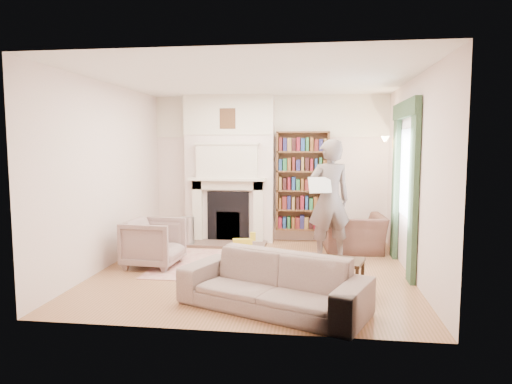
# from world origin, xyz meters

# --- Properties ---
(floor) EXTENTS (4.50, 4.50, 0.00)m
(floor) POSITION_xyz_m (0.00, 0.00, 0.00)
(floor) COLOR brown
(floor) RESTS_ON ground
(ceiling) EXTENTS (4.50, 4.50, 0.00)m
(ceiling) POSITION_xyz_m (0.00, 0.00, 2.80)
(ceiling) COLOR white
(ceiling) RESTS_ON wall_back
(wall_back) EXTENTS (4.50, 0.00, 4.50)m
(wall_back) POSITION_xyz_m (0.00, 2.25, 1.40)
(wall_back) COLOR #F2DED2
(wall_back) RESTS_ON floor
(wall_front) EXTENTS (4.50, 0.00, 4.50)m
(wall_front) POSITION_xyz_m (0.00, -2.25, 1.40)
(wall_front) COLOR #F2DED2
(wall_front) RESTS_ON floor
(wall_left) EXTENTS (0.00, 4.50, 4.50)m
(wall_left) POSITION_xyz_m (-2.25, 0.00, 1.40)
(wall_left) COLOR #F2DED2
(wall_left) RESTS_ON floor
(wall_right) EXTENTS (0.00, 4.50, 4.50)m
(wall_right) POSITION_xyz_m (2.25, 0.00, 1.40)
(wall_right) COLOR #F2DED2
(wall_right) RESTS_ON floor
(fireplace) EXTENTS (1.70, 0.58, 2.80)m
(fireplace) POSITION_xyz_m (-0.75, 2.05, 1.39)
(fireplace) COLOR #F2DED2
(fireplace) RESTS_ON floor
(bookcase) EXTENTS (1.00, 0.24, 1.85)m
(bookcase) POSITION_xyz_m (0.65, 2.12, 1.18)
(bookcase) COLOR brown
(bookcase) RESTS_ON floor
(window) EXTENTS (0.02, 0.90, 1.30)m
(window) POSITION_xyz_m (2.23, 0.40, 1.45)
(window) COLOR silver
(window) RESTS_ON wall_right
(curtain_left) EXTENTS (0.07, 0.32, 2.40)m
(curtain_left) POSITION_xyz_m (2.20, -0.30, 1.20)
(curtain_left) COLOR #2D432B
(curtain_left) RESTS_ON floor
(curtain_right) EXTENTS (0.07, 0.32, 2.40)m
(curtain_right) POSITION_xyz_m (2.20, 1.10, 1.20)
(curtain_right) COLOR #2D432B
(curtain_right) RESTS_ON floor
(pelmet) EXTENTS (0.09, 1.70, 0.24)m
(pelmet) POSITION_xyz_m (2.19, 0.40, 2.38)
(pelmet) COLOR #2D432B
(pelmet) RESTS_ON wall_right
(wall_sconce) EXTENTS (0.20, 0.24, 0.24)m
(wall_sconce) POSITION_xyz_m (2.03, 1.50, 1.90)
(wall_sconce) COLOR gold
(wall_sconce) RESTS_ON wall_right
(rug) EXTENTS (2.49, 1.92, 0.01)m
(rug) POSITION_xyz_m (-0.32, 0.28, 0.01)
(rug) COLOR beige
(rug) RESTS_ON floor
(armchair_reading) EXTENTS (1.09, 0.98, 0.66)m
(armchair_reading) POSITION_xyz_m (1.57, 1.38, 0.33)
(armchair_reading) COLOR #462925
(armchair_reading) RESTS_ON floor
(armchair_left) EXTENTS (0.86, 0.84, 0.73)m
(armchair_left) POSITION_xyz_m (-1.56, 0.04, 0.37)
(armchair_left) COLOR gray
(armchair_left) RESTS_ON floor
(sofa) EXTENTS (2.29, 1.58, 0.62)m
(sofa) POSITION_xyz_m (0.43, -1.57, 0.31)
(sofa) COLOR gray
(sofa) RESTS_ON floor
(man_reading) EXTENTS (0.83, 0.68, 1.96)m
(man_reading) POSITION_xyz_m (1.12, 0.78, 0.98)
(man_reading) COLOR #5B4E49
(man_reading) RESTS_ON floor
(newspaper) EXTENTS (0.38, 0.22, 0.25)m
(newspaper) POSITION_xyz_m (0.97, 0.58, 1.24)
(newspaper) COLOR silver
(newspaper) RESTS_ON man_reading
(coffee_table) EXTENTS (0.79, 0.62, 0.45)m
(coffee_table) POSITION_xyz_m (1.14, -0.94, 0.23)
(coffee_table) COLOR black
(coffee_table) RESTS_ON floor
(paraffin_heater) EXTENTS (0.27, 0.27, 0.55)m
(paraffin_heater) POSITION_xyz_m (-1.42, 1.45, 0.28)
(paraffin_heater) COLOR #B3B5BB
(paraffin_heater) RESTS_ON floor
(rocking_horse) EXTENTS (0.53, 0.28, 0.44)m
(rocking_horse) POSITION_xyz_m (-0.28, 0.68, 0.22)
(rocking_horse) COLOR gold
(rocking_horse) RESTS_ON rug
(board_game) EXTENTS (0.46, 0.46, 0.03)m
(board_game) POSITION_xyz_m (-0.47, -0.51, 0.03)
(board_game) COLOR #BCC445
(board_game) RESTS_ON rug
(game_box_lid) EXTENTS (0.37, 0.30, 0.05)m
(game_box_lid) POSITION_xyz_m (-0.63, 0.36, 0.04)
(game_box_lid) COLOR #AB1413
(game_box_lid) RESTS_ON rug
(comic_annuals) EXTENTS (1.01, 0.47, 0.02)m
(comic_annuals) POSITION_xyz_m (0.11, -0.38, 0.02)
(comic_annuals) COLOR red
(comic_annuals) RESTS_ON rug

